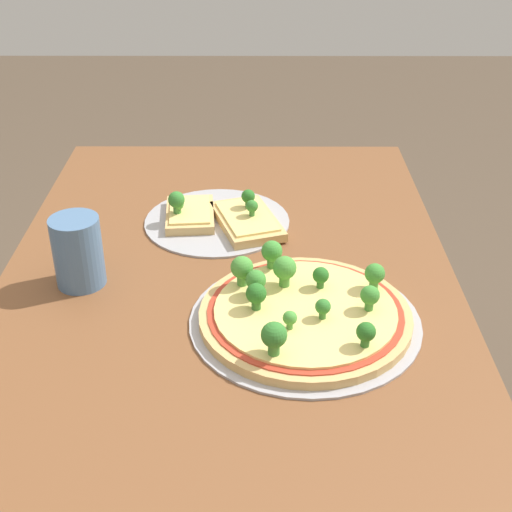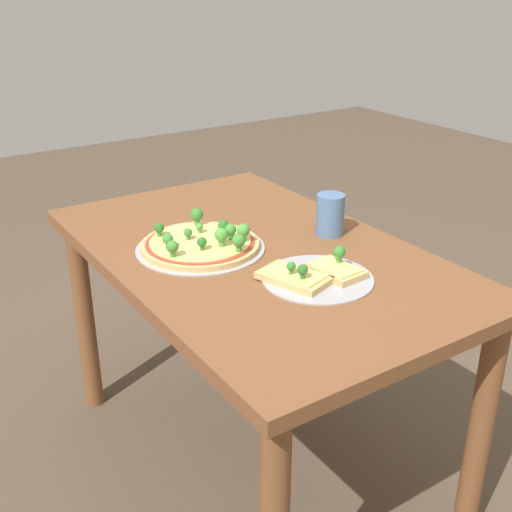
{
  "view_description": "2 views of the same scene",
  "coord_description": "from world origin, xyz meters",
  "views": [
    {
      "loc": [
        0.94,
        0.05,
        1.32
      ],
      "look_at": [
        -0.07,
        0.05,
        0.72
      ],
      "focal_mm": 50.0,
      "sensor_mm": 36.0,
      "label": 1
    },
    {
      "loc": [
        -1.29,
        0.85,
        1.38
      ],
      "look_at": [
        -0.07,
        0.05,
        0.72
      ],
      "focal_mm": 45.0,
      "sensor_mm": 36.0,
      "label": 2
    }
  ],
  "objects": [
    {
      "name": "dining_table",
      "position": [
        0.0,
        0.0,
        0.6
      ],
      "size": [
        1.2,
        0.74,
        0.7
      ],
      "color": "brown",
      "rests_on": "ground_plane"
    },
    {
      "name": "pizza_tray_slice",
      "position": [
        -0.22,
        -0.02,
        0.71
      ],
      "size": [
        0.27,
        0.27,
        0.07
      ],
      "color": "#A3A3A8",
      "rests_on": "dining_table"
    },
    {
      "name": "drinking_cup",
      "position": [
        -0.02,
        -0.23,
        0.76
      ],
      "size": [
        0.08,
        0.08,
        0.12
      ],
      "primitive_type": "cylinder",
      "color": "#4C7099",
      "rests_on": "dining_table"
    },
    {
      "name": "pizza_tray_whole",
      "position": [
        0.08,
        0.12,
        0.72
      ],
      "size": [
        0.34,
        0.34,
        0.07
      ],
      "color": "#A3A3A8",
      "rests_on": "dining_table"
    }
  ]
}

